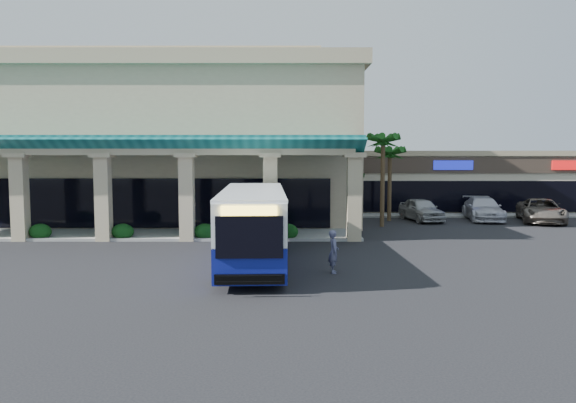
{
  "coord_description": "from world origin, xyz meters",
  "views": [
    {
      "loc": [
        2.45,
        -24.85,
        4.76
      ],
      "look_at": [
        2.44,
        4.4,
        2.2
      ],
      "focal_mm": 35.0,
      "sensor_mm": 36.0,
      "label": 1
    }
  ],
  "objects_px": {
    "car_gray": "(541,211)",
    "car_red": "(483,209)",
    "pedestrian": "(334,252)",
    "transit_bus": "(253,227)",
    "car_silver": "(421,209)"
  },
  "relations": [
    {
      "from": "car_silver",
      "to": "car_red",
      "type": "bearing_deg",
      "value": -4.62
    },
    {
      "from": "pedestrian",
      "to": "car_red",
      "type": "xyz_separation_m",
      "value": [
        11.97,
        17.47,
        -0.06
      ]
    },
    {
      "from": "pedestrian",
      "to": "car_silver",
      "type": "xyz_separation_m",
      "value": [
        7.5,
        17.0,
        -0.06
      ]
    },
    {
      "from": "transit_bus",
      "to": "car_silver",
      "type": "bearing_deg",
      "value": 52.1
    },
    {
      "from": "transit_bus",
      "to": "car_red",
      "type": "relative_size",
      "value": 2.07
    },
    {
      "from": "pedestrian",
      "to": "car_red",
      "type": "distance_m",
      "value": 21.17
    },
    {
      "from": "car_silver",
      "to": "car_gray",
      "type": "distance_m",
      "value": 8.05
    },
    {
      "from": "transit_bus",
      "to": "pedestrian",
      "type": "relative_size",
      "value": 6.65
    },
    {
      "from": "pedestrian",
      "to": "transit_bus",
      "type": "bearing_deg",
      "value": 59.15
    },
    {
      "from": "car_silver",
      "to": "car_red",
      "type": "relative_size",
      "value": 0.85
    },
    {
      "from": "pedestrian",
      "to": "car_silver",
      "type": "height_order",
      "value": "pedestrian"
    },
    {
      "from": "transit_bus",
      "to": "car_silver",
      "type": "height_order",
      "value": "transit_bus"
    },
    {
      "from": "car_gray",
      "to": "car_red",
      "type": "bearing_deg",
      "value": 175.94
    },
    {
      "from": "car_gray",
      "to": "pedestrian",
      "type": "bearing_deg",
      "value": -118.46
    },
    {
      "from": "car_silver",
      "to": "car_red",
      "type": "xyz_separation_m",
      "value": [
        4.47,
        0.47,
        0.0
      ]
    }
  ]
}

